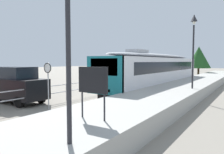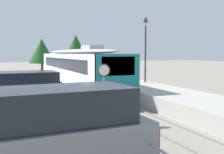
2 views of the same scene
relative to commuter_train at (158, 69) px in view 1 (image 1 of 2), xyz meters
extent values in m
plane|color=gray|center=(-3.00, 0.09, -2.15)|extent=(160.00, 160.00, 0.00)
cube|color=gray|center=(0.00, 0.09, -2.12)|extent=(3.20, 60.00, 0.06)
cube|color=slate|center=(-0.72, 0.09, -2.05)|extent=(0.08, 60.00, 0.08)
cube|color=slate|center=(0.72, 0.09, -2.05)|extent=(0.08, 60.00, 0.08)
cube|color=silver|center=(0.00, 0.11, -0.18)|extent=(2.80, 19.81, 2.55)
cube|color=#19757F|center=(0.00, -9.70, -0.18)|extent=(2.80, 0.24, 2.55)
cube|color=black|center=(0.00, -9.78, 0.38)|extent=(2.13, 0.08, 1.12)
cube|color=black|center=(0.00, 0.11, 0.23)|extent=(2.82, 16.64, 0.92)
ellipsoid|color=#A8AAAF|center=(0.00, 0.11, 1.27)|extent=(2.69, 19.02, 0.44)
cube|color=#A8AAAF|center=(0.00, -4.85, 1.55)|extent=(1.10, 2.20, 0.36)
cube|color=#EAE5C6|center=(0.00, -9.77, -1.18)|extent=(1.00, 0.10, 0.20)
cube|color=black|center=(0.00, -7.40, -1.73)|extent=(2.24, 3.20, 0.55)
cube|color=black|center=(0.00, 7.61, -1.73)|extent=(2.24, 3.20, 0.55)
cube|color=#A8A59E|center=(3.25, 0.09, -1.70)|extent=(3.90, 60.00, 0.90)
cylinder|color=#232328|center=(4.54, -17.74, 1.05)|extent=(0.12, 0.12, 4.60)
cylinder|color=#232328|center=(4.54, -4.94, 1.05)|extent=(0.12, 0.12, 4.60)
pyramid|color=#232328|center=(4.54, -4.94, 3.85)|extent=(0.34, 0.34, 0.50)
sphere|color=silver|center=(4.54, -4.94, 3.53)|extent=(0.24, 0.24, 0.24)
cylinder|color=#232328|center=(3.14, -15.64, -0.80)|extent=(0.06, 0.06, 0.90)
cylinder|color=#232328|center=(4.10, -15.64, -0.80)|extent=(0.06, 0.06, 0.90)
cube|color=black|center=(3.62, -15.64, 0.10)|extent=(1.20, 0.08, 0.90)
cylinder|color=#9EA0A5|center=(-2.02, -12.70, -1.05)|extent=(0.07, 0.07, 2.20)
cylinder|color=white|center=(-2.02, -12.72, 0.35)|extent=(0.60, 0.03, 0.60)
torus|color=black|center=(-2.02, -12.73, 0.35)|extent=(0.61, 0.05, 0.61)
cube|color=#9EA0A5|center=(-3.30, -9.91, -0.95)|extent=(0.05, 36.00, 0.05)
cube|color=#9EA0A5|center=(-3.30, -9.91, -1.46)|extent=(0.05, 36.00, 0.05)
cylinder|color=#9EA0A5|center=(-3.30, -9.91, -1.52)|extent=(0.06, 0.06, 1.25)
cylinder|color=#9EA0A5|center=(-3.30, -0.91, -1.52)|extent=(0.06, 0.06, 1.25)
cylinder|color=#9EA0A5|center=(-3.30, 8.09, -1.52)|extent=(0.06, 0.06, 1.25)
cube|color=black|center=(-5.60, -12.52, -1.11)|extent=(4.94, 2.05, 1.35)
cube|color=black|center=(-5.90, -12.52, -0.04)|extent=(3.43, 1.78, 0.80)
cylinder|color=black|center=(-4.00, -11.63, -1.79)|extent=(0.72, 0.25, 0.72)
cylinder|color=black|center=(-3.97, -13.34, -1.79)|extent=(0.72, 0.25, 0.72)
cylinder|color=black|center=(-7.23, -11.70, -1.79)|extent=(0.72, 0.25, 0.72)
cylinder|color=black|center=(-8.33, -11.27, -1.84)|extent=(0.63, 0.24, 0.62)
cylinder|color=brown|center=(-0.13, 20.83, -1.31)|extent=(0.36, 0.36, 1.67)
cone|color=#1E4C1E|center=(-0.13, 20.83, 1.49)|extent=(4.27, 4.27, 3.94)
camera|label=1|loc=(8.18, -21.51, 0.74)|focal=34.97mm
camera|label=2|loc=(-6.42, -24.36, 1.13)|focal=43.48mm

